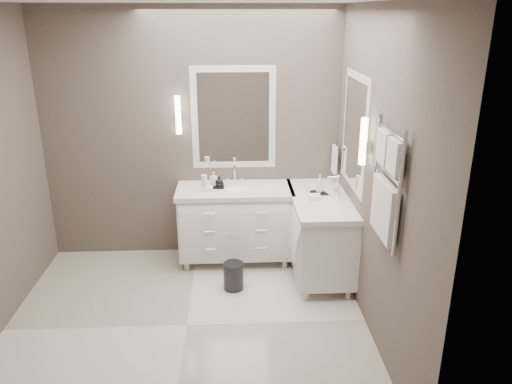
{
  "coord_description": "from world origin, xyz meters",
  "views": [
    {
      "loc": [
        0.43,
        -3.78,
        2.62
      ],
      "look_at": [
        0.65,
        0.7,
        0.99
      ],
      "focal_mm": 35.0,
      "sensor_mm": 36.0,
      "label": 1
    }
  ],
  "objects_px": {
    "vanity_back": "(235,220)",
    "towel_ladder": "(386,190)",
    "vanity_right": "(320,230)",
    "waste_bin": "(234,276)"
  },
  "relations": [
    {
      "from": "vanity_back",
      "to": "vanity_right",
      "type": "bearing_deg",
      "value": -20.38
    },
    {
      "from": "vanity_right",
      "to": "towel_ladder",
      "type": "xyz_separation_m",
      "value": [
        0.23,
        -1.3,
        0.91
      ]
    },
    {
      "from": "vanity_back",
      "to": "vanity_right",
      "type": "distance_m",
      "value": 0.93
    },
    {
      "from": "towel_ladder",
      "to": "waste_bin",
      "type": "distance_m",
      "value": 1.96
    },
    {
      "from": "vanity_back",
      "to": "towel_ladder",
      "type": "xyz_separation_m",
      "value": [
        1.1,
        -1.63,
        0.91
      ]
    },
    {
      "from": "vanity_right",
      "to": "waste_bin",
      "type": "xyz_separation_m",
      "value": [
        -0.9,
        -0.3,
        -0.34
      ]
    },
    {
      "from": "towel_ladder",
      "to": "waste_bin",
      "type": "xyz_separation_m",
      "value": [
        -1.13,
        1.0,
        -1.25
      ]
    },
    {
      "from": "vanity_back",
      "to": "waste_bin",
      "type": "height_order",
      "value": "vanity_back"
    },
    {
      "from": "vanity_right",
      "to": "towel_ladder",
      "type": "relative_size",
      "value": 1.38
    },
    {
      "from": "waste_bin",
      "to": "towel_ladder",
      "type": "bearing_deg",
      "value": -41.66
    }
  ]
}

